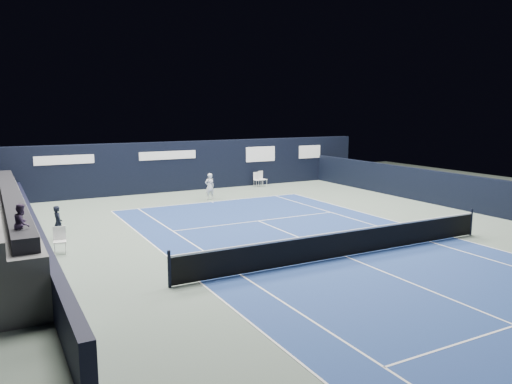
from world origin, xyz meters
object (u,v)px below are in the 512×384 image
tennis_player (210,186)px  tennis_net (346,243)px  folding_chair_back_b (262,178)px  line_judge_chair (60,238)px  folding_chair_back_a (257,177)px

tennis_player → tennis_net: bearing=-91.1°
folding_chair_back_b → tennis_net: (-5.22, -15.51, -0.08)m
tennis_player → line_judge_chair: bearing=-140.2°
tennis_net → folding_chair_back_b: bearing=71.4°
folding_chair_back_b → line_judge_chair: 17.35m
tennis_net → line_judge_chair: bearing=149.3°
folding_chair_back_a → folding_chair_back_b: bearing=-35.0°
folding_chair_back_b → tennis_player: bearing=-169.8°
tennis_net → tennis_player: tennis_player is taller
line_judge_chair → tennis_net: (8.72, -5.18, -0.04)m
folding_chair_back_a → line_judge_chair: line_judge_chair is taller
tennis_net → folding_chair_back_a: bearing=72.6°
folding_chair_back_a → folding_chair_back_b: 0.35m
tennis_net → tennis_player: 12.63m
line_judge_chair → tennis_player: tennis_player is taller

